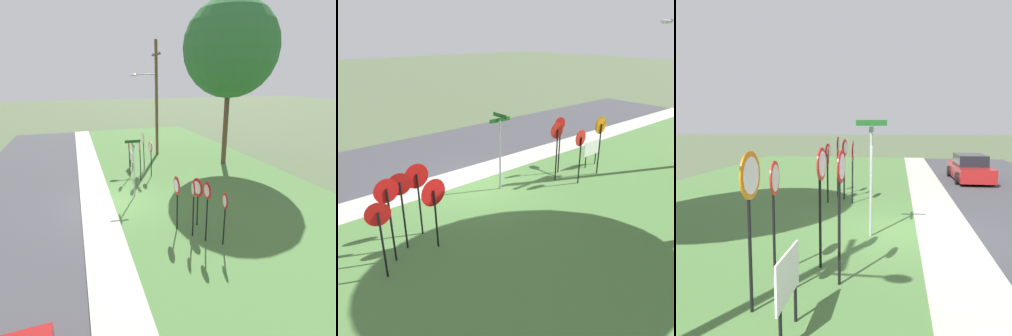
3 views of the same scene
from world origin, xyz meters
TOP-DOWN VIEW (x-y plane):
  - ground_plane at (0.00, 0.00)m, footprint 160.00×160.00m
  - road_asphalt at (0.00, -4.80)m, footprint 44.00×6.40m
  - sidewalk_strip at (0.00, -0.80)m, footprint 44.00×1.60m
  - grass_median at (0.00, 6.00)m, footprint 44.00×12.00m
  - stop_sign_near_left at (-3.42, 2.96)m, footprint 0.68×0.11m
  - stop_sign_near_right at (-4.92, 2.84)m, footprint 0.76×0.10m
  - stop_sign_far_left at (-2.91, 2.12)m, footprint 0.68×0.11m
  - stop_sign_far_center at (-3.70, 1.60)m, footprint 0.60×0.11m
  - yield_sign_near_left at (4.71, 2.97)m, footprint 0.68×0.10m
  - yield_sign_near_right at (4.20, 2.63)m, footprint 0.66×0.16m
  - yield_sign_far_left at (5.18, 3.48)m, footprint 0.64×0.15m
  - yield_sign_far_right at (3.47, 3.15)m, footprint 0.82×0.14m
  - yield_sign_center at (3.49, 2.20)m, footprint 0.79×0.10m
  - street_name_post at (-0.56, 1.26)m, footprint 0.96×0.82m
  - utility_pole at (-8.74, 4.81)m, footprint 2.10×2.19m
  - notice_board at (-5.50, 2.08)m, footprint 1.10×0.05m
  - oak_tree_left at (-4.66, 9.03)m, footprint 6.52×6.52m

SIDE VIEW (x-z plane):
  - ground_plane at x=0.00m, z-range 0.00..0.00m
  - road_asphalt at x=0.00m, z-range 0.00..0.01m
  - grass_median at x=0.00m, z-range 0.00..0.04m
  - sidewalk_strip at x=0.00m, z-range 0.00..0.06m
  - notice_board at x=-5.50m, z-range 0.25..1.50m
  - yield_sign_far_left at x=5.18m, z-range 0.55..2.71m
  - yield_sign_far_right at x=3.47m, z-range 0.56..2.74m
  - stop_sign_near_left at x=-3.42m, z-range 0.55..2.87m
  - yield_sign_center at x=3.49m, z-range 0.62..2.99m
  - yield_sign_near_right at x=4.20m, z-range 0.61..3.01m
  - stop_sign_far_center at x=-3.70m, z-range 0.57..3.14m
  - yield_sign_near_left at x=4.71m, z-range 0.64..3.12m
  - stop_sign_far_left at x=-2.91m, z-range 0.61..3.16m
  - street_name_post at x=-0.56m, z-range 0.33..3.45m
  - stop_sign_near_right at x=-4.92m, z-range 0.65..3.27m
  - utility_pole at x=-8.74m, z-range 0.39..9.39m
  - oak_tree_left at x=-4.66m, z-range 2.44..13.77m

